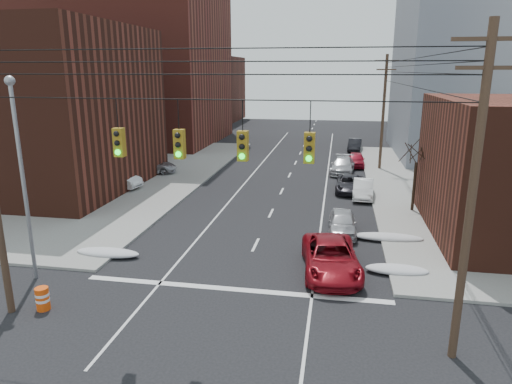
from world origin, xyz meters
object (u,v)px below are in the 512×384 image
at_px(parked_car_c, 350,184).
at_px(parked_car_f, 355,145).
at_px(parked_car_d, 343,166).
at_px(lot_car_d, 110,161).
at_px(construction_barrel, 43,298).
at_px(lot_car_c, 105,169).
at_px(lot_car_b, 152,166).
at_px(parked_car_e, 356,160).
at_px(lot_car_a, 115,179).
at_px(parked_car_a, 342,222).
at_px(red_pickup, 331,257).
at_px(parked_car_b, 363,189).

relative_size(parked_car_c, parked_car_f, 1.06).
height_order(parked_car_d, parked_car_f, parked_car_d).
height_order(lot_car_d, construction_barrel, lot_car_d).
bearing_deg(lot_car_c, construction_barrel, -177.16).
distance_m(lot_car_b, lot_car_d, 4.89).
xyz_separation_m(parked_car_f, construction_barrel, (-13.71, -41.47, -0.23)).
relative_size(parked_car_e, parked_car_f, 0.95).
bearing_deg(parked_car_e, lot_car_c, -156.97).
bearing_deg(lot_car_a, lot_car_b, 2.48).
relative_size(parked_car_a, parked_car_f, 0.93).
bearing_deg(construction_barrel, parked_car_d, 66.69).
height_order(lot_car_b, lot_car_d, lot_car_d).
bearing_deg(red_pickup, parked_car_f, 79.57).
height_order(parked_car_d, construction_barrel, parked_car_d).
bearing_deg(parked_car_a, parked_car_b, 78.58).
bearing_deg(lot_car_d, lot_car_c, -135.75).
bearing_deg(lot_car_d, parked_car_f, -32.07).
height_order(parked_car_b, lot_car_d, lot_car_d).
relative_size(parked_car_e, lot_car_c, 0.86).
xyz_separation_m(parked_car_f, lot_car_b, (-19.23, -16.86, 0.07)).
relative_size(parked_car_d, lot_car_a, 1.12).
bearing_deg(lot_car_b, lot_car_d, 66.17).
distance_m(parked_car_f, construction_barrel, 43.67).
height_order(parked_car_a, parked_car_c, parked_car_a).
height_order(parked_car_c, lot_car_d, lot_car_d).
relative_size(red_pickup, lot_car_a, 1.23).
bearing_deg(lot_car_c, parked_car_e, -87.09).
height_order(parked_car_a, construction_barrel, parked_car_a).
bearing_deg(parked_car_a, red_pickup, -96.41).
xyz_separation_m(parked_car_f, lot_car_a, (-20.01, -22.72, 0.18)).
distance_m(parked_car_a, parked_car_f, 30.13).
distance_m(parked_car_b, construction_barrel, 24.10).
bearing_deg(construction_barrel, parked_car_f, 71.70).
bearing_deg(parked_car_d, lot_car_d, -168.44).
xyz_separation_m(lot_car_b, lot_car_d, (-4.76, 1.11, 0.13)).
distance_m(parked_car_a, parked_car_c, 10.09).
distance_m(parked_car_b, lot_car_b, 19.81).
bearing_deg(red_pickup, parked_car_b, 74.31).
distance_m(parked_car_c, parked_car_d, 6.88).
bearing_deg(parked_car_e, parked_car_b, -88.35).
bearing_deg(parked_car_d, construction_barrel, -108.32).
bearing_deg(lot_car_c, parked_car_c, -112.05).
relative_size(red_pickup, construction_barrel, 5.81).
bearing_deg(parked_car_f, parked_car_e, -86.57).
distance_m(parked_car_f, lot_car_c, 29.68).
xyz_separation_m(parked_car_d, lot_car_b, (-17.71, -3.69, 0.05)).
height_order(parked_car_b, lot_car_a, lot_car_a).
xyz_separation_m(red_pickup, lot_car_b, (-17.05, 18.92, 0.02)).
relative_size(parked_car_d, construction_barrel, 5.31).
xyz_separation_m(lot_car_a, construction_barrel, (6.30, -18.75, -0.41)).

